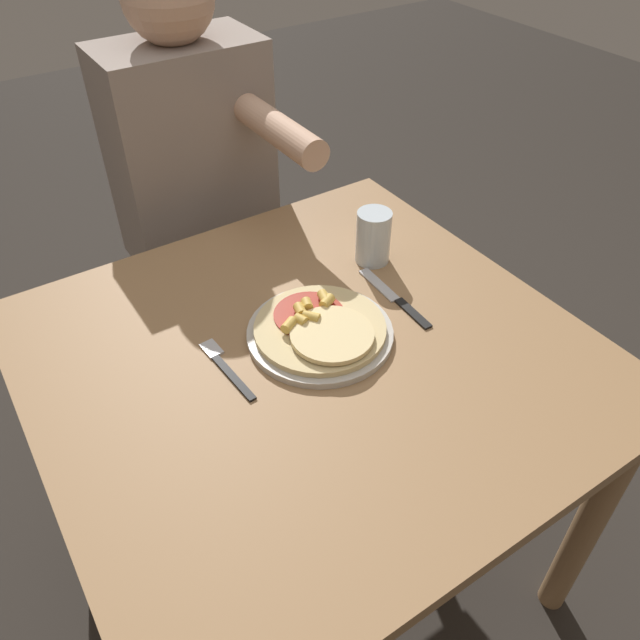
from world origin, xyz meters
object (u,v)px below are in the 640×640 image
at_px(fork, 224,365).
at_px(drinking_glass, 373,237).
at_px(person_diner, 195,174).
at_px(knife, 395,298).
at_px(dining_table, 311,393).
at_px(pizza, 321,327).
at_px(plate, 320,333).

xyz_separation_m(fork, drinking_glass, (0.42, 0.12, 0.06)).
distance_m(fork, person_diner, 0.70).
bearing_deg(knife, person_diner, 100.91).
relative_size(dining_table, pizza, 3.93).
bearing_deg(pizza, plate, 88.46).
height_order(fork, drinking_glass, drinking_glass).
xyz_separation_m(fork, knife, (0.38, -0.02, 0.00)).
bearing_deg(knife, fork, 177.32).
height_order(dining_table, drinking_glass, drinking_glass).
height_order(dining_table, fork, fork).
xyz_separation_m(knife, person_diner, (-0.13, 0.67, 0.02)).
height_order(dining_table, person_diner, person_diner).
bearing_deg(fork, pizza, -9.21).
xyz_separation_m(plate, fork, (-0.19, 0.03, -0.00)).
bearing_deg(dining_table, plate, 35.65).
height_order(plate, pizza, pizza).
bearing_deg(plate, knife, 2.64).
distance_m(plate, fork, 0.19).
xyz_separation_m(dining_table, drinking_glass, (0.27, 0.17, 0.17)).
bearing_deg(dining_table, fork, 160.38).
relative_size(fork, person_diner, 0.14).
relative_size(plate, drinking_glass, 2.34).
height_order(dining_table, plate, plate).
xyz_separation_m(pizza, fork, (-0.19, 0.03, -0.02)).
bearing_deg(drinking_glass, dining_table, -147.27).
xyz_separation_m(pizza, drinking_glass, (0.23, 0.15, 0.03)).
xyz_separation_m(dining_table, knife, (0.23, 0.04, 0.11)).
bearing_deg(knife, pizza, -176.09).
bearing_deg(person_diner, dining_table, -97.75).
relative_size(fork, knife, 0.80).
relative_size(pizza, drinking_glass, 2.11).
bearing_deg(drinking_glass, pizza, -147.05).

